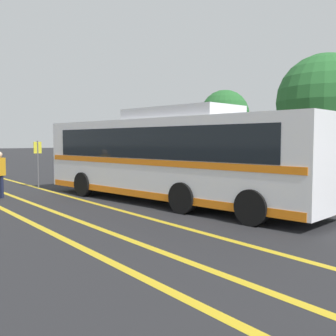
# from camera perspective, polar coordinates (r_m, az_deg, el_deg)

# --- Properties ---
(ground_plane) EXTENTS (220.00, 220.00, 0.00)m
(ground_plane) POSITION_cam_1_polar(r_m,az_deg,el_deg) (15.22, -1.80, -4.73)
(ground_plane) COLOR #262628
(lane_strip_0) EXTENTS (32.06, 0.20, 0.01)m
(lane_strip_0) POSITION_cam_1_polar(r_m,az_deg,el_deg) (13.38, -7.52, -5.96)
(lane_strip_0) COLOR gold
(lane_strip_0) RESTS_ON ground_plane
(lane_strip_1) EXTENTS (32.06, 0.20, 0.01)m
(lane_strip_1) POSITION_cam_1_polar(r_m,az_deg,el_deg) (12.58, -14.76, -6.69)
(lane_strip_1) COLOR gold
(lane_strip_1) RESTS_ON ground_plane
(lane_strip_2) EXTENTS (32.06, 0.20, 0.01)m
(lane_strip_2) POSITION_cam_1_polar(r_m,az_deg,el_deg) (12.18, -19.90, -7.15)
(lane_strip_2) COLOR gold
(lane_strip_2) RESTS_ON ground_plane
(curb_strip) EXTENTS (40.06, 0.36, 0.15)m
(curb_strip) POSITION_cam_1_polar(r_m,az_deg,el_deg) (19.78, 16.76, -2.65)
(curb_strip) COLOR #99999E
(curb_strip) RESTS_ON ground_plane
(transit_bus) EXTENTS (12.56, 4.14, 3.46)m
(transit_bus) POSITION_cam_1_polar(r_m,az_deg,el_deg) (14.41, 0.05, 1.83)
(transit_bus) COLOR white
(transit_bus) RESTS_ON ground_plane
(parked_car_0) EXTENTS (4.17, 2.15, 1.44)m
(parked_car_0) POSITION_cam_1_polar(r_m,az_deg,el_deg) (27.96, -7.00, 0.73)
(parked_car_0) COLOR silver
(parked_car_0) RESTS_ON ground_plane
(parked_car_1) EXTENTS (4.52, 1.99, 1.39)m
(parked_car_1) POSITION_cam_1_polar(r_m,az_deg,el_deg) (23.35, 1.10, 0.07)
(parked_car_1) COLOR #335B33
(parked_car_1) RESTS_ON ground_plane
(parked_car_2) EXTENTS (4.06, 1.89, 1.47)m
(parked_car_2) POSITION_cam_1_polar(r_m,az_deg,el_deg) (19.62, 10.67, -0.66)
(parked_car_2) COLOR olive
(parked_car_2) RESTS_ON ground_plane
(pedestrian_0) EXTENTS (0.39, 0.47, 1.87)m
(pedestrian_0) POSITION_cam_1_polar(r_m,az_deg,el_deg) (17.06, -23.24, -0.46)
(pedestrian_0) COLOR #191E38
(pedestrian_0) RESTS_ON ground_plane
(bus_stop_sign) EXTENTS (0.09, 0.40, 2.30)m
(bus_stop_sign) POSITION_cam_1_polar(r_m,az_deg,el_deg) (19.98, -18.37, 1.35)
(bus_stop_sign) COLOR #59595E
(bus_stop_sign) RESTS_ON ground_plane
(tree_0) EXTENTS (5.01, 5.01, 6.86)m
(tree_0) POSITION_cam_1_polar(r_m,az_deg,el_deg) (22.52, 21.78, 8.92)
(tree_0) COLOR #513823
(tree_0) RESTS_ON ground_plane
(tree_1) EXTENTS (3.54, 3.54, 5.97)m
(tree_1) POSITION_cam_1_polar(r_m,az_deg,el_deg) (29.03, 8.23, 7.67)
(tree_1) COLOR #513823
(tree_1) RESTS_ON ground_plane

